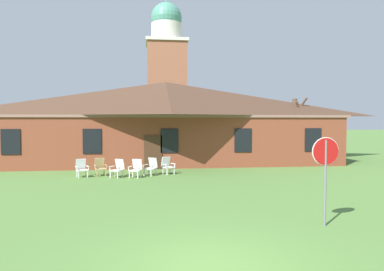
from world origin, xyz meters
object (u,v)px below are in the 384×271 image
at_px(lawn_chair_by_porch, 82,168).
at_px(lawn_chair_right_end, 151,166).
at_px(stop_sign, 325,163).
at_px(lawn_chair_near_door, 100,167).
at_px(lawn_chair_far_side, 167,165).
at_px(lawn_chair_left_end, 118,168).
at_px(lawn_chair_middle, 136,168).

relative_size(lawn_chair_by_porch, lawn_chair_right_end, 1.00).
xyz_separation_m(stop_sign, lawn_chair_right_end, (-4.87, 10.04, -1.31)).
relative_size(lawn_chair_by_porch, lawn_chair_near_door, 1.00).
distance_m(lawn_chair_near_door, lawn_chair_far_side, 3.69).
bearing_deg(lawn_chair_left_end, lawn_chair_near_door, 145.89).
bearing_deg(lawn_chair_left_end, lawn_chair_by_porch, 171.03).
relative_size(lawn_chair_near_door, lawn_chair_far_side, 1.00).
height_order(lawn_chair_by_porch, lawn_chair_far_side, same).
bearing_deg(lawn_chair_by_porch, lawn_chair_right_end, 2.65).
height_order(lawn_chair_by_porch, lawn_chair_middle, same).
bearing_deg(lawn_chair_left_end, lawn_chair_right_end, 15.14).
distance_m(lawn_chair_near_door, lawn_chair_middle, 2.14).
distance_m(lawn_chair_near_door, lawn_chair_left_end, 1.23).
height_order(lawn_chair_left_end, lawn_chair_middle, same).
bearing_deg(stop_sign, lawn_chair_near_door, 126.69).
xyz_separation_m(lawn_chair_by_porch, lawn_chair_left_end, (1.93, -0.30, 0.00)).
xyz_separation_m(lawn_chair_by_porch, lawn_chair_near_door, (0.91, 0.38, 0.00)).
bearing_deg(lawn_chair_near_door, lawn_chair_far_side, 2.53).
relative_size(lawn_chair_left_end, lawn_chair_far_side, 1.00).
xyz_separation_m(lawn_chair_by_porch, lawn_chair_far_side, (4.59, 0.55, 0.00)).
height_order(lawn_chair_near_door, lawn_chair_right_end, same).
bearing_deg(lawn_chair_left_end, stop_sign, -55.29).
bearing_deg(lawn_chair_left_end, lawn_chair_far_side, 17.68).
distance_m(lawn_chair_middle, lawn_chair_right_end, 1.01).
bearing_deg(lawn_chair_near_door, lawn_chair_middle, -22.82).
height_order(lawn_chair_by_porch, lawn_chair_left_end, same).
height_order(lawn_chair_by_porch, lawn_chair_right_end, same).
relative_size(stop_sign, lawn_chair_by_porch, 2.65).
distance_m(lawn_chair_by_porch, lawn_chair_far_side, 4.63).
bearing_deg(lawn_chair_middle, stop_sign, -58.98).
distance_m(lawn_chair_left_end, lawn_chair_right_end, 1.82).
relative_size(stop_sign, lawn_chair_left_end, 2.65).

